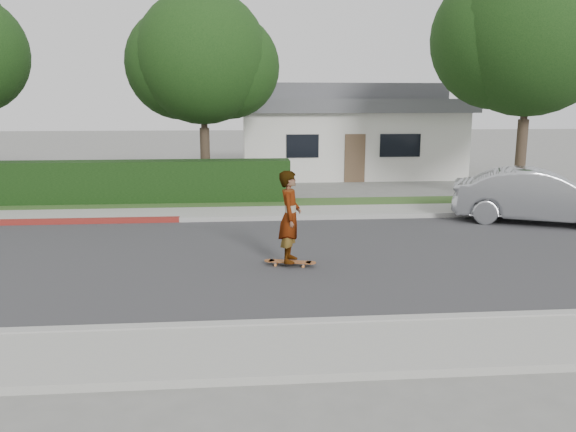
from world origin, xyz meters
The scene contains 14 objects.
ground centered at (0.00, 0.00, 0.00)m, with size 120.00×120.00×0.00m, color slate.
road centered at (0.00, 0.00, 0.01)m, with size 60.00×8.00×0.01m, color #2D2D30.
curb_near centered at (0.00, -4.10, 0.07)m, with size 60.00×0.20×0.15m, color #9E9E99.
sidewalk_near centered at (0.00, -5.00, 0.06)m, with size 60.00×1.60×0.12m, color gray.
curb_far centered at (0.00, 4.10, 0.07)m, with size 60.00×0.20×0.15m, color #9E9E99.
sidewalk_far centered at (0.00, 5.00, 0.06)m, with size 60.00×1.60×0.12m, color gray.
planting_strip centered at (0.00, 6.60, 0.05)m, with size 60.00×1.60×0.10m, color #2D4C1E.
hedge centered at (-3.00, 7.20, 0.75)m, with size 15.00×1.00×1.50m, color black.
tree_center centered at (1.49, 9.19, 4.90)m, with size 5.66×4.84×7.44m.
tree_right centered at (12.49, 6.69, 5.63)m, with size 6.32×5.60×8.56m.
house centered at (8.00, 16.00, 2.10)m, with size 10.60×8.60×4.30m.
skateboard centered at (3.83, -0.70, 0.10)m, with size 1.14×0.50×0.10m.
skateboarder centered at (3.83, -0.70, 1.09)m, with size 0.71×0.47×1.94m, color white.
car_silver centered at (11.37, 3.10, 0.78)m, with size 1.66×4.75×1.56m, color #A1A4A8.
Camera 1 is at (2.80, -12.20, 3.44)m, focal length 35.00 mm.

